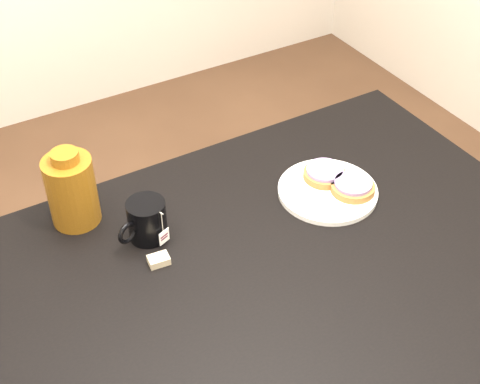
# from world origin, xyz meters

# --- Properties ---
(table) EXTENTS (1.40, 0.90, 0.75)m
(table) POSITION_xyz_m (0.00, 0.00, 0.67)
(table) COLOR black
(table) RESTS_ON ground_plane
(plate) EXTENTS (0.24, 0.24, 0.02)m
(plate) POSITION_xyz_m (0.29, 0.14, 0.76)
(plate) COLOR white
(plate) RESTS_ON table
(bagel_back) EXTENTS (0.11, 0.11, 0.03)m
(bagel_back) POSITION_xyz_m (0.31, 0.18, 0.78)
(bagel_back) COLOR brown
(bagel_back) RESTS_ON plate
(bagel_front) EXTENTS (0.12, 0.12, 0.03)m
(bagel_front) POSITION_xyz_m (0.33, 0.10, 0.78)
(bagel_front) COLOR brown
(bagel_front) RESTS_ON plate
(mug) EXTENTS (0.14, 0.11, 0.10)m
(mug) POSITION_xyz_m (-0.15, 0.21, 0.80)
(mug) COLOR black
(mug) RESTS_ON table
(teabag_pouch) EXTENTS (0.05, 0.04, 0.02)m
(teabag_pouch) POSITION_xyz_m (-0.17, 0.13, 0.76)
(teabag_pouch) COLOR #C6B793
(teabag_pouch) RESTS_ON table
(bagel_package) EXTENTS (0.13, 0.13, 0.19)m
(bagel_package) POSITION_xyz_m (-0.27, 0.35, 0.84)
(bagel_package) COLOR #5D330C
(bagel_package) RESTS_ON table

